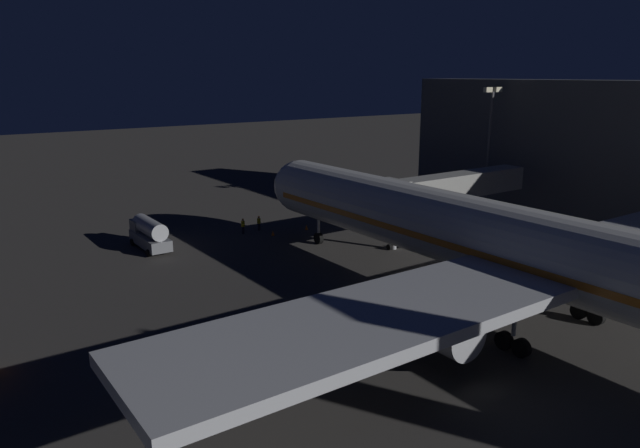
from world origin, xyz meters
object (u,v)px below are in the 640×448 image
object	(u,v)px
apron_floodlight_mast	(489,140)
ground_crew_by_belt_loader	(243,225)
traffic_cone_nose_starboard	(273,233)
ground_crew_near_nose_gear	(259,222)
airliner_at_gate	(559,260)
traffic_cone_nose_port	(306,227)
jet_bridge	(440,188)
fuel_tanker	(149,233)

from	to	relation	value
apron_floodlight_mast	ground_crew_by_belt_loader	size ratio (longest dim) A/B	8.94
apron_floodlight_mast	traffic_cone_nose_starboard	bearing A→B (deg)	-12.05
ground_crew_near_nose_gear	traffic_cone_nose_starboard	bearing A→B (deg)	92.40
airliner_at_gate	ground_crew_by_belt_loader	distance (m)	35.72
traffic_cone_nose_port	traffic_cone_nose_starboard	xyz separation A→B (m)	(4.40, 0.00, 0.00)
ground_crew_by_belt_loader	traffic_cone_nose_starboard	size ratio (longest dim) A/B	3.16
ground_crew_near_nose_gear	traffic_cone_nose_port	bearing A→B (deg)	147.85
jet_bridge	traffic_cone_nose_starboard	world-z (taller)	jet_bridge
ground_crew_near_nose_gear	ground_crew_by_belt_loader	xyz separation A→B (m)	(2.19, 0.34, 0.05)
traffic_cone_nose_port	jet_bridge	bearing A→B (deg)	128.89
fuel_tanker	ground_crew_near_nose_gear	bearing A→B (deg)	179.58
airliner_at_gate	fuel_tanker	distance (m)	38.74
ground_crew_by_belt_loader	traffic_cone_nose_port	world-z (taller)	ground_crew_by_belt_loader
ground_crew_by_belt_loader	traffic_cone_nose_starboard	bearing A→B (deg)	132.68
traffic_cone_nose_starboard	ground_crew_near_nose_gear	bearing A→B (deg)	-87.60
airliner_at_gate	ground_crew_near_nose_gear	xyz separation A→B (m)	(2.32, -35.50, -4.48)
apron_floodlight_mast	traffic_cone_nose_port	xyz separation A→B (m)	(23.30, -5.91, -8.88)
jet_bridge	fuel_tanker	bearing A→B (deg)	-28.63
ground_crew_by_belt_loader	traffic_cone_nose_starboard	xyz separation A→B (m)	(-2.31, 2.50, -0.68)
traffic_cone_nose_starboard	fuel_tanker	bearing A→B (deg)	-13.09
jet_bridge	traffic_cone_nose_port	xyz separation A→B (m)	(9.17, -11.36, -5.25)
jet_bridge	ground_crew_by_belt_loader	size ratio (longest dim) A/B	12.13
apron_floodlight_mast	ground_crew_near_nose_gear	distance (m)	30.31
apron_floodlight_mast	fuel_tanker	xyz separation A→B (m)	(40.32, -8.85, -7.51)
airliner_at_gate	fuel_tanker	world-z (taller)	airliner_at_gate
traffic_cone_nose_port	traffic_cone_nose_starboard	bearing A→B (deg)	0.00
jet_bridge	apron_floodlight_mast	size ratio (longest dim) A/B	1.36
apron_floodlight_mast	traffic_cone_nose_port	world-z (taller)	apron_floodlight_mast
apron_floodlight_mast	fuel_tanker	bearing A→B (deg)	-12.38
fuel_tanker	traffic_cone_nose_port	bearing A→B (deg)	170.22
traffic_cone_nose_port	traffic_cone_nose_starboard	world-z (taller)	same
traffic_cone_nose_port	traffic_cone_nose_starboard	size ratio (longest dim) A/B	1.00
jet_bridge	fuel_tanker	distance (m)	30.09
fuel_tanker	ground_crew_near_nose_gear	xyz separation A→B (m)	(-12.50, 0.09, -0.74)
airliner_at_gate	ground_crew_by_belt_loader	world-z (taller)	airliner_at_gate
ground_crew_by_belt_loader	traffic_cone_nose_starboard	distance (m)	3.47
ground_crew_near_nose_gear	traffic_cone_nose_starboard	distance (m)	2.91
airliner_at_gate	traffic_cone_nose_starboard	distance (m)	33.13
apron_floodlight_mast	fuel_tanker	size ratio (longest dim) A/B	2.32
fuel_tanker	traffic_cone_nose_port	xyz separation A→B (m)	(-17.02, 2.93, -1.37)
fuel_tanker	traffic_cone_nose_port	distance (m)	17.33
jet_bridge	apron_floodlight_mast	world-z (taller)	apron_floodlight_mast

